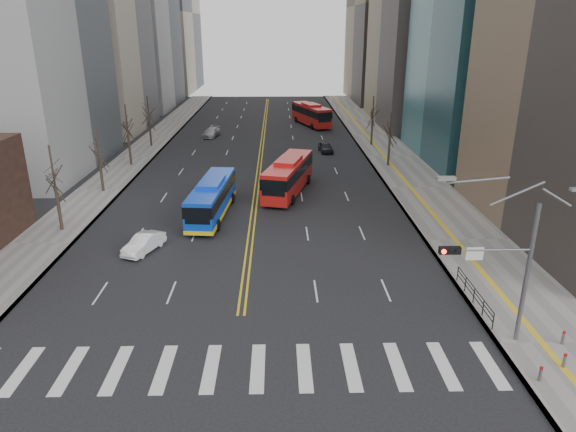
{
  "coord_description": "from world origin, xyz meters",
  "views": [
    {
      "loc": [
        2.25,
        -21.71,
        16.12
      ],
      "look_at": [
        2.91,
        9.21,
        4.79
      ],
      "focal_mm": 32.0,
      "sensor_mm": 36.0,
      "label": 1
    }
  ],
  "objects": [
    {
      "name": "ground",
      "position": [
        0.0,
        0.0,
        0.0
      ],
      "size": [
        220.0,
        220.0,
        0.0
      ],
      "primitive_type": "plane",
      "color": "black"
    },
    {
      "name": "sidewalk_right",
      "position": [
        17.5,
        45.0,
        0.07
      ],
      "size": [
        7.0,
        130.0,
        0.15
      ],
      "primitive_type": "cube",
      "color": "gray",
      "rests_on": "ground"
    },
    {
      "name": "sidewalk_left",
      "position": [
        -16.5,
        45.0,
        0.07
      ],
      "size": [
        5.0,
        130.0,
        0.15
      ],
      "primitive_type": "cube",
      "color": "gray",
      "rests_on": "ground"
    },
    {
      "name": "crosswalk",
      "position": [
        0.0,
        0.0,
        0.01
      ],
      "size": [
        26.7,
        4.0,
        0.01
      ],
      "color": "silver",
      "rests_on": "ground"
    },
    {
      "name": "centerline",
      "position": [
        0.0,
        55.0,
        0.01
      ],
      "size": [
        0.55,
        100.0,
        0.01
      ],
      "color": "gold",
      "rests_on": "ground"
    },
    {
      "name": "signal_mast",
      "position": [
        13.77,
        2.0,
        4.86
      ],
      "size": [
        5.37,
        0.37,
        9.39
      ],
      "color": "slate",
      "rests_on": "ground"
    },
    {
      "name": "pedestrian_railing",
      "position": [
        14.3,
        6.0,
        0.82
      ],
      "size": [
        0.06,
        6.06,
        1.02
      ],
      "color": "black",
      "rests_on": "sidewalk_right"
    },
    {
      "name": "bollards",
      "position": [
        16.27,
        -0.17,
        0.55
      ],
      "size": [
        2.87,
        3.17,
        0.78
      ],
      "color": "slate",
      "rests_on": "sidewalk_right"
    },
    {
      "name": "street_trees",
      "position": [
        -7.18,
        34.55,
        4.87
      ],
      "size": [
        35.2,
        47.2,
        7.6
      ],
      "color": "#30261D",
      "rests_on": "ground"
    },
    {
      "name": "blue_bus",
      "position": [
        -3.7,
        22.54,
        1.76
      ],
      "size": [
        3.43,
        11.65,
        3.36
      ],
      "color": "blue",
      "rests_on": "ground"
    },
    {
      "name": "red_bus_near",
      "position": [
        3.38,
        29.32,
        2.04
      ],
      "size": [
        5.64,
        11.88,
        3.66
      ],
      "color": "red",
      "rests_on": "ground"
    },
    {
      "name": "red_bus_far",
      "position": [
        8.25,
        68.99,
        2.1
      ],
      "size": [
        6.46,
        12.24,
        3.78
      ],
      "color": "red",
      "rests_on": "ground"
    },
    {
      "name": "car_white",
      "position": [
        -8.02,
        14.58,
        0.67
      ],
      "size": [
        2.83,
        4.33,
        1.35
      ],
      "primitive_type": "imported",
      "rotation": [
        0.0,
        0.0,
        -0.37
      ],
      "color": "white",
      "rests_on": "ground"
    },
    {
      "name": "car_dark_mid",
      "position": [
        8.93,
        47.93,
        0.69
      ],
      "size": [
        2.03,
        4.18,
        1.38
      ],
      "primitive_type": "imported",
      "rotation": [
        0.0,
        0.0,
        0.1
      ],
      "color": "black",
      "rests_on": "ground"
    },
    {
      "name": "car_silver",
      "position": [
        -8.16,
        58.96,
        0.7
      ],
      "size": [
        2.83,
        5.08,
        1.39
      ],
      "primitive_type": "imported",
      "rotation": [
        0.0,
        0.0,
        -0.19
      ],
      "color": "#AFAFB5",
      "rests_on": "ground"
    },
    {
      "name": "car_dark_far",
      "position": [
        8.0,
        76.53,
        0.58
      ],
      "size": [
        2.84,
        4.53,
        1.17
      ],
      "primitive_type": "imported",
      "rotation": [
        0.0,
        0.0,
        -0.23
      ],
      "color": "black",
      "rests_on": "ground"
    }
  ]
}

